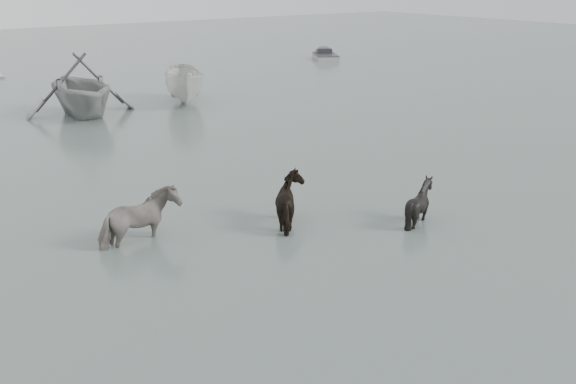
{
  "coord_description": "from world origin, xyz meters",
  "views": [
    {
      "loc": [
        -9.0,
        -11.47,
        6.34
      ],
      "look_at": [
        0.12,
        1.07,
        1.0
      ],
      "focal_mm": 40.0,
      "sensor_mm": 36.0,
      "label": 1
    }
  ],
  "objects": [
    {
      "name": "boat_small",
      "position": [
        5.87,
        17.87,
        0.98
      ],
      "size": [
        3.82,
        5.43,
        1.97
      ],
      "primitive_type": "imported",
      "rotation": [
        0.0,
        0.0,
        -0.42
      ],
      "color": "beige",
      "rests_on": "ground"
    },
    {
      "name": "pony_pinto",
      "position": [
        -3.35,
        2.5,
        0.86
      ],
      "size": [
        2.16,
        1.23,
        1.72
      ],
      "primitive_type": "imported",
      "rotation": [
        0.0,
        0.0,
        1.72
      ],
      "color": "black",
      "rests_on": "ground"
    },
    {
      "name": "pony_black",
      "position": [
        3.24,
        -0.58,
        0.72
      ],
      "size": [
        1.62,
        1.53,
        1.45
      ],
      "primitive_type": "imported",
      "rotation": [
        0.0,
        0.0,
        1.24
      ],
      "color": "black",
      "rests_on": "ground"
    },
    {
      "name": "pony_dark",
      "position": [
        0.47,
        1.28,
        0.79
      ],
      "size": [
        1.56,
        1.75,
        1.58
      ],
      "primitive_type": "imported",
      "rotation": [
        0.0,
        0.0,
        1.42
      ],
      "color": "black",
      "rests_on": "ground"
    },
    {
      "name": "ground",
      "position": [
        0.0,
        0.0,
        0.0
      ],
      "size": [
        140.0,
        140.0,
        0.0
      ],
      "primitive_type": "plane",
      "color": "#495750",
      "rests_on": "ground"
    },
    {
      "name": "rowboat_trail",
      "position": [
        0.6,
        17.93,
        1.53
      ],
      "size": [
        5.25,
        6.02,
        3.06
      ],
      "primitive_type": "imported",
      "rotation": [
        0.0,
        0.0,
        3.1
      ],
      "color": "gray",
      "rests_on": "ground"
    },
    {
      "name": "skiff_port",
      "position": [
        22.48,
        26.94,
        0.38
      ],
      "size": [
        3.55,
        4.56,
        0.75
      ],
      "primitive_type": null,
      "rotation": [
        0.0,
        0.0,
        1.05
      ],
      "color": "#939694",
      "rests_on": "ground"
    }
  ]
}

